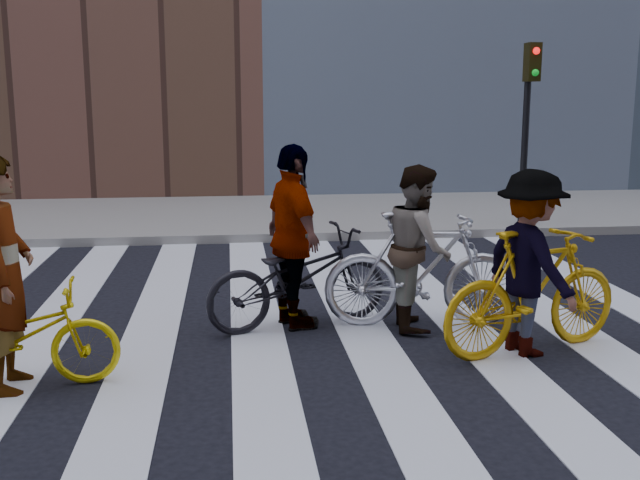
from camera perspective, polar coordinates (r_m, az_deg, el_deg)
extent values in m
plane|color=black|center=(7.80, -0.66, -7.22)|extent=(100.00, 100.00, 0.00)
cube|color=gray|center=(15.07, -3.80, 1.90)|extent=(100.00, 5.00, 0.15)
cube|color=silver|center=(7.99, -20.84, -7.45)|extent=(0.55, 10.00, 0.01)
cube|color=silver|center=(7.80, -12.91, -7.45)|extent=(0.55, 10.00, 0.01)
cube|color=silver|center=(7.76, -4.74, -7.30)|extent=(0.55, 10.00, 0.01)
cube|color=silver|center=(7.87, 3.35, -7.01)|extent=(0.55, 10.00, 0.01)
cube|color=silver|center=(8.13, 11.05, -6.61)|extent=(0.55, 10.00, 0.01)
cube|color=silver|center=(8.53, 18.14, -6.13)|extent=(0.55, 10.00, 0.01)
cylinder|color=black|center=(13.81, 15.33, 7.09)|extent=(0.12, 0.12, 3.20)
cube|color=black|center=(13.66, 15.88, 12.90)|extent=(0.22, 0.28, 0.65)
sphere|color=red|center=(13.53, 16.17, 13.68)|extent=(0.12, 0.12, 0.12)
sphere|color=#0CCC26|center=(13.52, 16.08, 12.15)|extent=(0.12, 0.12, 0.12)
imported|color=yellow|center=(6.79, -22.21, -6.86)|extent=(1.74, 0.73, 0.89)
imported|color=silver|center=(7.98, 7.78, -2.26)|extent=(2.12, 0.81, 1.24)
imported|color=#D1960B|center=(7.38, 15.95, -3.78)|extent=(2.09, 1.14, 1.21)
imported|color=black|center=(7.92, -1.67, -2.90)|extent=(2.15, 1.30, 1.07)
imported|color=slate|center=(6.67, -22.95, -2.42)|extent=(0.53, 0.76, 1.97)
imported|color=slate|center=(7.91, 7.48, -0.54)|extent=(0.74, 0.91, 1.73)
imported|color=slate|center=(7.30, 15.70, -1.71)|extent=(0.96, 1.28, 1.76)
imported|color=slate|center=(7.83, -2.06, 0.21)|extent=(0.80, 1.23, 1.95)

